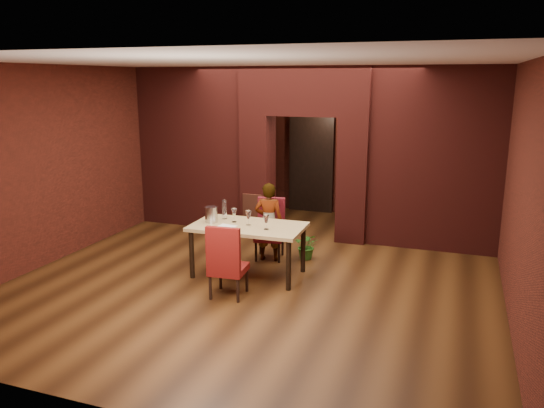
{
  "coord_description": "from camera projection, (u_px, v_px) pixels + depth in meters",
  "views": [
    {
      "loc": [
        2.78,
        -7.55,
        2.97
      ],
      "look_at": [
        0.06,
        0.0,
        1.07
      ],
      "focal_mm": 35.0,
      "sensor_mm": 36.0,
      "label": 1
    }
  ],
  "objects": [
    {
      "name": "floor",
      "position": [
        268.0,
        268.0,
        8.51
      ],
      "size": [
        8.0,
        8.0,
        0.0
      ],
      "primitive_type": "plane",
      "color": "#482912",
      "rests_on": "ground"
    },
    {
      "name": "ceiling",
      "position": [
        268.0,
        63.0,
        7.78
      ],
      "size": [
        7.0,
        8.0,
        0.04
      ],
      "primitive_type": "cube",
      "color": "silver",
      "rests_on": "ground"
    },
    {
      "name": "wall_back",
      "position": [
        330.0,
        142.0,
        11.81
      ],
      "size": [
        7.0,
        0.04,
        3.2
      ],
      "primitive_type": "cube",
      "color": "#601F14",
      "rests_on": "ground"
    },
    {
      "name": "wall_front",
      "position": [
        105.0,
        245.0,
        4.48
      ],
      "size": [
        7.0,
        0.04,
        3.2
      ],
      "primitive_type": "cube",
      "color": "#601F14",
      "rests_on": "ground"
    },
    {
      "name": "wall_left",
      "position": [
        81.0,
        159.0,
        9.3
      ],
      "size": [
        0.04,
        8.0,
        3.2
      ],
      "primitive_type": "cube",
      "color": "#601F14",
      "rests_on": "ground"
    },
    {
      "name": "wall_right",
      "position": [
        517.0,
        185.0,
        6.99
      ],
      "size": [
        0.04,
        8.0,
        3.2
      ],
      "primitive_type": "cube",
      "color": "#601F14",
      "rests_on": "ground"
    },
    {
      "name": "pillar_left",
      "position": [
        258.0,
        174.0,
        10.39
      ],
      "size": [
        0.55,
        0.55,
        2.3
      ],
      "primitive_type": "cube",
      "color": "maroon",
      "rests_on": "ground"
    },
    {
      "name": "pillar_right",
      "position": [
        354.0,
        180.0,
        9.77
      ],
      "size": [
        0.55,
        0.55,
        2.3
      ],
      "primitive_type": "cube",
      "color": "maroon",
      "rests_on": "ground"
    },
    {
      "name": "lintel",
      "position": [
        306.0,
        91.0,
        9.71
      ],
      "size": [
        2.45,
        0.55,
        0.9
      ],
      "primitive_type": "cube",
      "color": "maroon",
      "rests_on": "ground"
    },
    {
      "name": "wing_wall_left",
      "position": [
        193.0,
        148.0,
        10.76
      ],
      "size": [
        2.28,
        0.35,
        3.2
      ],
      "primitive_type": "cube",
      "color": "maroon",
      "rests_on": "ground"
    },
    {
      "name": "wing_wall_right",
      "position": [
        435.0,
        160.0,
        9.2
      ],
      "size": [
        2.28,
        0.35,
        3.2
      ],
      "primitive_type": "cube",
      "color": "maroon",
      "rests_on": "ground"
    },
    {
      "name": "vent_panel",
      "position": [
        253.0,
        207.0,
        10.26
      ],
      "size": [
        0.4,
        0.03,
        0.5
      ],
      "primitive_type": "cube",
      "color": "#A2492F",
      "rests_on": "ground"
    },
    {
      "name": "rear_door",
      "position": [
        311.0,
        166.0,
        12.01
      ],
      "size": [
        0.9,
        0.08,
        2.1
      ],
      "primitive_type": "cube",
      "color": "black",
      "rests_on": "ground"
    },
    {
      "name": "rear_door_frame",
      "position": [
        311.0,
        166.0,
        11.98
      ],
      "size": [
        1.02,
        0.04,
        2.22
      ],
      "primitive_type": "cube",
      "color": "black",
      "rests_on": "ground"
    },
    {
      "name": "dining_table",
      "position": [
        248.0,
        250.0,
        8.16
      ],
      "size": [
        1.73,
        1.0,
        0.8
      ],
      "primitive_type": "cube",
      "rotation": [
        0.0,
        0.0,
        0.02
      ],
      "color": "tan",
      "rests_on": "ground"
    },
    {
      "name": "chair_far",
      "position": [
        269.0,
        229.0,
        8.88
      ],
      "size": [
        0.53,
        0.53,
        1.02
      ],
      "primitive_type": "cube",
      "rotation": [
        0.0,
        0.0,
        0.17
      ],
      "color": "maroon",
      "rests_on": "ground"
    },
    {
      "name": "chair_near",
      "position": [
        228.0,
        260.0,
        7.34
      ],
      "size": [
        0.51,
        0.51,
        1.05
      ],
      "primitive_type": "cube",
      "rotation": [
        0.0,
        0.0,
        3.23
      ],
      "color": "maroon",
      "rests_on": "ground"
    },
    {
      "name": "person_seated",
      "position": [
        269.0,
        222.0,
        8.78
      ],
      "size": [
        0.51,
        0.37,
        1.32
      ],
      "primitive_type": "imported",
      "rotation": [
        0.0,
        0.0,
        3.26
      ],
      "color": "white",
      "rests_on": "ground"
    },
    {
      "name": "wine_glass_a",
      "position": [
        234.0,
        215.0,
        8.21
      ],
      "size": [
        0.09,
        0.09,
        0.22
      ],
      "primitive_type": null,
      "color": "white",
      "rests_on": "dining_table"
    },
    {
      "name": "wine_glass_b",
      "position": [
        248.0,
        218.0,
        8.03
      ],
      "size": [
        0.09,
        0.09,
        0.23
      ],
      "primitive_type": null,
      "color": "white",
      "rests_on": "dining_table"
    },
    {
      "name": "wine_glass_c",
      "position": [
        266.0,
        222.0,
        7.81
      ],
      "size": [
        0.09,
        0.09,
        0.22
      ],
      "primitive_type": null,
      "color": "white",
      "rests_on": "dining_table"
    },
    {
      "name": "tasting_sheet",
      "position": [
        227.0,
        226.0,
        7.99
      ],
      "size": [
        0.28,
        0.22,
        0.0
      ],
      "primitive_type": "cube",
      "rotation": [
        0.0,
        0.0,
        -0.09
      ],
      "color": "white",
      "rests_on": "dining_table"
    },
    {
      "name": "wine_bucket",
      "position": [
        211.0,
        214.0,
        8.21
      ],
      "size": [
        0.2,
        0.2,
        0.24
      ],
      "primitive_type": "cylinder",
      "color": "#ABABB1",
      "rests_on": "dining_table"
    },
    {
      "name": "water_bottle",
      "position": [
        224.0,
        209.0,
        8.4
      ],
      "size": [
        0.07,
        0.07,
        0.32
      ],
      "primitive_type": "cylinder",
      "color": "white",
      "rests_on": "dining_table"
    },
    {
      "name": "potted_plant",
      "position": [
        307.0,
        246.0,
        8.91
      ],
      "size": [
        0.43,
        0.37,
        0.46
      ],
      "primitive_type": "imported",
      "rotation": [
        0.0,
        0.0,
        0.03
      ],
      "color": "#2B691E",
      "rests_on": "ground"
    }
  ]
}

